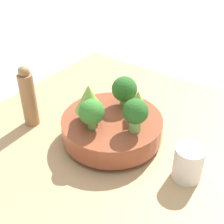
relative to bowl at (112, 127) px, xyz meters
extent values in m
plane|color=silver|center=(0.04, 0.01, -0.08)|extent=(6.00, 6.00, 0.00)
cube|color=tan|center=(0.04, 0.01, -0.06)|extent=(0.91, 0.81, 0.05)
cylinder|color=brown|center=(0.00, 0.00, -0.03)|extent=(0.12, 0.12, 0.01)
cylinder|color=brown|center=(0.00, 0.00, 0.00)|extent=(0.26, 0.26, 0.05)
cylinder|color=#6BA34C|center=(0.04, -0.04, 0.04)|extent=(0.02, 0.02, 0.03)
cone|color=#84AD47|center=(0.04, -0.04, 0.09)|extent=(0.07, 0.07, 0.07)
cylinder|color=#609347|center=(-0.07, -0.01, 0.04)|extent=(0.02, 0.02, 0.03)
sphere|color=#286023|center=(-0.07, -0.01, 0.08)|extent=(0.07, 0.07, 0.07)
cylinder|color=#609347|center=(0.06, -0.02, 0.04)|extent=(0.02, 0.02, 0.03)
sphere|color=#387A2D|center=(0.06, -0.02, 0.08)|extent=(0.06, 0.06, 0.06)
cylinder|color=#7AB256|center=(-0.04, 0.05, 0.04)|extent=(0.02, 0.02, 0.03)
cone|color=#84AD47|center=(-0.04, 0.05, 0.08)|extent=(0.05, 0.05, 0.05)
cylinder|color=#7AB256|center=(0.01, 0.07, 0.05)|extent=(0.03, 0.03, 0.03)
sphere|color=#286023|center=(0.01, 0.07, 0.08)|extent=(0.06, 0.06, 0.06)
cylinder|color=silver|center=(0.01, 0.22, 0.00)|extent=(0.07, 0.07, 0.08)
cylinder|color=#997047|center=(0.07, -0.23, 0.04)|extent=(0.04, 0.04, 0.15)
sphere|color=#997047|center=(0.07, -0.23, 0.12)|extent=(0.03, 0.03, 0.03)
camera|label=1|loc=(0.53, 0.38, 0.49)|focal=50.00mm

